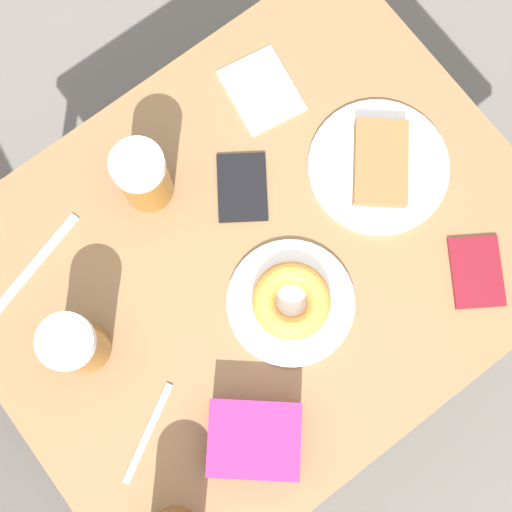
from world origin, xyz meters
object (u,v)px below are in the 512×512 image
beer_mug_right (75,344)px  blue_pouch (254,439)px  knife (34,266)px  plate_with_donut (291,301)px  fork (148,433)px  plate_with_cake (381,167)px  napkin_folded (262,90)px  passport_near_edge (476,272)px  passport_far_edge (242,187)px  beer_mug_center (143,176)px

beer_mug_right → blue_pouch: size_ratio=0.76×
knife → blue_pouch: size_ratio=1.17×
plate_with_donut → fork: (-0.03, 0.32, -0.02)m
fork → plate_with_cake: bearing=-78.3°
beer_mug_right → napkin_folded: beer_mug_right is taller
passport_near_edge → passport_far_edge: bearing=32.4°
plate_with_donut → beer_mug_right: 0.36m
beer_mug_center → passport_far_edge: (-0.10, -0.13, -0.07)m
knife → passport_far_edge: bearing=-105.8°
plate_with_cake → plate_with_donut: plate_with_donut is taller
beer_mug_right → knife: bearing=-2.6°
plate_with_donut → beer_mug_right: bearing=65.2°
napkin_folded → knife: napkin_folded is taller
beer_mug_center → blue_pouch: (-0.46, 0.11, -0.04)m
plate_with_donut → napkin_folded: 0.40m
beer_mug_center → beer_mug_right: bearing=123.4°
knife → plate_with_cake: bearing=-111.0°
beer_mug_center → passport_near_edge: beer_mug_center is taller
plate_with_donut → passport_near_edge: size_ratio=1.45×
passport_near_edge → fork: bearing=78.7°
plate_with_cake → passport_far_edge: 0.25m
passport_near_edge → blue_pouch: blue_pouch is taller
fork → passport_far_edge: (0.25, -0.38, 0.00)m
plate_with_donut → blue_pouch: bearing=127.4°
napkin_folded → blue_pouch: blue_pouch is taller
fork → passport_near_edge: (-0.12, -0.62, 0.00)m
beer_mug_right → fork: 0.19m
fork → knife: bearing=-0.8°
plate_with_donut → knife: plate_with_donut is taller
plate_with_donut → fork: plate_with_donut is taller
beer_mug_center → knife: (0.01, 0.24, -0.07)m
plate_with_cake → passport_near_edge: size_ratio=1.66×
beer_mug_center → beer_mug_right: (-0.17, 0.25, 0.00)m
passport_far_edge → passport_near_edge: bearing=-147.6°
plate_with_cake → blue_pouch: bearing=117.2°
napkin_folded → passport_near_edge: 0.51m
beer_mug_right → passport_near_edge: bearing=-116.1°
beer_mug_right → blue_pouch: 0.33m
knife → passport_near_edge: passport_near_edge is taller
passport_near_edge → passport_far_edge: 0.44m
napkin_folded → passport_far_edge: size_ratio=1.04×
beer_mug_center → beer_mug_right: same height
plate_with_cake → knife: 0.64m
passport_far_edge → plate_with_donut: bearing=165.1°
beer_mug_right → knife: size_ratio=0.65×
plate_with_cake → napkin_folded: plate_with_cake is taller
napkin_folded → passport_far_edge: bearing=132.2°
beer_mug_center → blue_pouch: beer_mug_center is taller
beer_mug_center → plate_with_cake: bearing=-122.2°
beer_mug_center → passport_far_edge: beer_mug_center is taller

